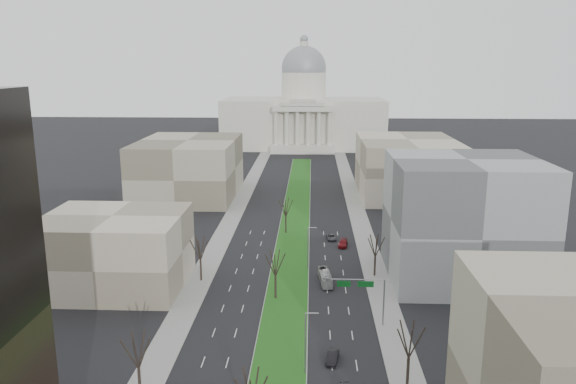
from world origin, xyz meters
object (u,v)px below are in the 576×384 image
(car_red, at_px, (343,243))
(car_grey_far, at_px, (331,237))
(car_black, at_px, (333,357))
(box_van, at_px, (325,277))

(car_red, relative_size, car_grey_far, 1.09)
(car_red, height_order, car_grey_far, car_red)
(car_black, height_order, car_grey_far, car_black)
(car_grey_far, bearing_deg, car_black, -99.00)
(car_black, xyz_separation_m, box_van, (-0.41, 29.48, 0.44))
(car_grey_far, bearing_deg, car_red, -70.77)
(car_black, bearing_deg, box_van, 100.10)
(car_grey_far, distance_m, box_van, 27.62)
(car_red, bearing_deg, car_grey_far, 125.54)
(car_black, relative_size, car_grey_far, 0.97)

